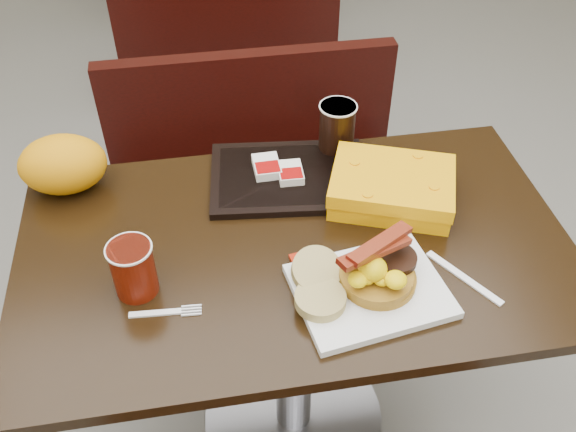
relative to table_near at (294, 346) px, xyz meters
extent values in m
cube|color=gray|center=(0.00, 0.00, -0.38)|extent=(6.00, 7.00, 0.01)
cube|color=white|center=(0.12, -0.16, 0.38)|extent=(0.33, 0.27, 0.02)
cylinder|color=#9C6C1A|center=(0.14, -0.15, 0.41)|extent=(0.19, 0.19, 0.03)
cylinder|color=black|center=(0.18, -0.13, 0.43)|extent=(0.09, 0.09, 0.01)
ellipsoid|color=yellow|center=(0.12, -0.17, 0.45)|extent=(0.12, 0.11, 0.05)
cylinder|color=tan|center=(0.02, -0.18, 0.40)|extent=(0.12, 0.12, 0.02)
cylinder|color=tan|center=(0.02, -0.12, 0.42)|extent=(0.12, 0.12, 0.06)
cylinder|color=maroon|center=(-0.34, -0.07, 0.43)|extent=(0.11, 0.11, 0.12)
cube|color=white|center=(0.32, -0.16, 0.38)|extent=(0.11, 0.17, 0.00)
cube|color=#A41B07|center=(0.00, -0.05, 0.38)|extent=(0.04, 0.03, 0.01)
cube|color=black|center=(0.02, 0.22, 0.38)|extent=(0.40, 0.31, 0.02)
cube|color=silver|center=(-0.03, 0.24, 0.40)|extent=(0.06, 0.09, 0.02)
cube|color=silver|center=(0.02, 0.21, 0.40)|extent=(0.06, 0.08, 0.02)
cylinder|color=black|center=(0.16, 0.31, 0.45)|extent=(0.09, 0.09, 0.12)
cube|color=#EA9903|center=(0.24, 0.11, 0.41)|extent=(0.33, 0.29, 0.07)
ellipsoid|color=orange|center=(-0.50, 0.28, 0.44)|extent=(0.23, 0.20, 0.14)
camera|label=1|loc=(-0.18, -0.95, 1.36)|focal=39.58mm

